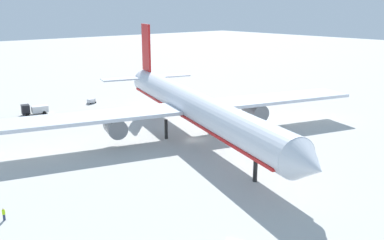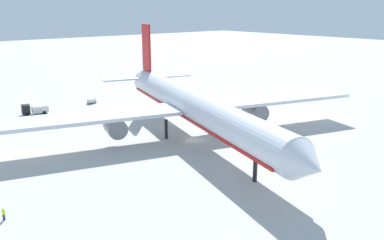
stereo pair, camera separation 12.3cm
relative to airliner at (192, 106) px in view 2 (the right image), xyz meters
The scene contains 6 objects.
ground_plane 7.16m from the airliner, 18.24° to the right, with size 600.00×600.00×0.00m, color #B2B2AD.
airliner is the anchor object (origin of this frame).
service_truck_1 45.98m from the airliner, 156.58° to the right, with size 3.55×6.78×2.79m.
baggage_cart_0 44.50m from the airliner, behind, with size 2.09×3.27×1.37m.
baggage_cart_2 58.79m from the airliner, 149.52° to the left, with size 2.96×1.73×1.31m.
ground_worker_1 43.61m from the airliner, 74.88° to the right, with size 0.54×0.54×1.70m.
Camera 2 is at (63.71, -54.34, 26.97)m, focal length 39.26 mm.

